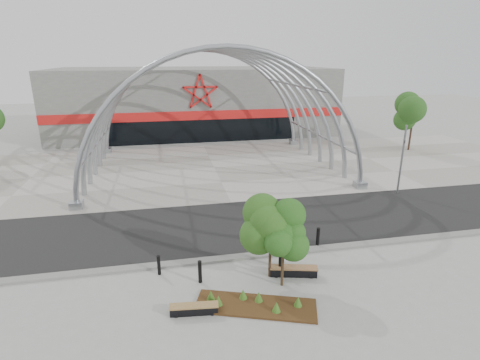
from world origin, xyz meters
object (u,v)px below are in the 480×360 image
at_px(street_tree_0, 271,218).
at_px(bench_1, 294,271).
at_px(bench_0, 194,309).
at_px(bollard_2, 280,257).
at_px(street_tree_1, 284,231).
at_px(signal_pole, 402,158).

xyz_separation_m(street_tree_0, bench_1, (1.07, -0.17, -2.63)).
bearing_deg(bench_0, bollard_2, 30.65).
relative_size(bench_0, bollard_2, 1.75).
bearing_deg(bollard_2, bench_0, -149.35).
bearing_deg(street_tree_1, street_tree_0, 113.14).
bearing_deg(signal_pole, street_tree_0, -144.56).
bearing_deg(signal_pole, bollard_2, -144.91).
relative_size(bench_0, bench_1, 0.87).
height_order(signal_pole, street_tree_1, signal_pole).
relative_size(signal_pole, bollard_2, 4.56).
xyz_separation_m(signal_pole, bollard_2, (-11.31, -7.95, -2.05)).
height_order(signal_pole, bench_1, signal_pole).
bearing_deg(bench_1, bench_0, -159.26).
distance_m(street_tree_1, bench_1, 2.54).
distance_m(signal_pole, bench_1, 14.17).
distance_m(street_tree_0, bench_0, 4.83).
distance_m(signal_pole, bench_0, 18.88).
xyz_separation_m(bench_1, bollard_2, (-0.39, 0.76, 0.33)).
bearing_deg(bench_1, signal_pole, 38.55).
distance_m(signal_pole, street_tree_1, 14.93).
relative_size(street_tree_0, street_tree_1, 1.11).
height_order(signal_pole, bollard_2, signal_pole).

